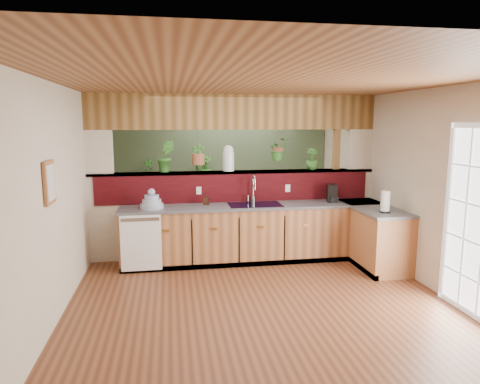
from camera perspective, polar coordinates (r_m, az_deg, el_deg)
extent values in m
cube|color=brown|center=(5.93, 1.44, -12.12)|extent=(4.60, 7.00, 0.01)
cube|color=brown|center=(5.54, 1.56, 13.79)|extent=(4.60, 7.00, 0.01)
cube|color=beige|center=(9.03, -2.70, 3.77)|extent=(4.60, 0.02, 2.60)
cube|color=beige|center=(2.35, 18.21, -12.70)|extent=(4.60, 0.02, 2.60)
cube|color=beige|center=(5.63, -22.14, -0.23)|extent=(0.02, 7.00, 2.60)
cube|color=beige|center=(6.43, 22.07, 0.88)|extent=(0.02, 7.00, 2.60)
cube|color=beige|center=(7.01, -0.61, -2.98)|extent=(4.60, 0.15, 1.35)
cube|color=#3D070C|center=(6.85, -0.50, 0.55)|extent=(4.40, 0.02, 0.45)
cube|color=brown|center=(6.90, -0.62, 2.67)|extent=(4.60, 0.21, 0.04)
cube|color=brown|center=(6.86, -0.63, 10.62)|extent=(4.60, 0.15, 0.55)
cube|color=beige|center=(6.87, -18.27, 4.94)|extent=(0.40, 0.15, 0.70)
cube|color=beige|center=(7.48, 15.56, 5.38)|extent=(0.40, 0.15, 0.70)
cube|color=brown|center=(7.36, 12.59, 2.31)|extent=(0.10, 0.10, 2.60)
cube|color=brown|center=(6.90, -0.62, 2.67)|extent=(4.60, 0.21, 0.04)
cube|color=brown|center=(6.86, -0.63, 10.62)|extent=(4.60, 0.15, 0.55)
cube|color=#485E40|center=(9.01, -2.69, 3.76)|extent=(4.55, 0.02, 2.55)
cube|color=#935933|center=(6.75, 1.99, -5.60)|extent=(4.10, 0.60, 0.86)
cube|color=#4C4C51|center=(6.65, 2.01, -1.86)|extent=(4.14, 0.64, 0.04)
cube|color=#935933|center=(6.91, 17.17, -5.67)|extent=(0.60, 1.48, 0.86)
cube|color=#4C4C51|center=(6.82, 17.35, -2.01)|extent=(0.64, 1.52, 0.04)
cube|color=#935933|center=(7.29, 15.65, -4.83)|extent=(0.60, 0.60, 0.86)
cube|color=#4C4C51|center=(7.20, 15.80, -1.35)|extent=(0.64, 0.64, 0.04)
cube|color=black|center=(6.61, 2.44, -9.46)|extent=(4.10, 0.06, 0.08)
cube|color=black|center=(6.91, 14.99, -8.95)|extent=(0.06, 1.48, 0.08)
cube|color=white|center=(6.34, -13.06, -6.66)|extent=(0.58, 0.02, 0.82)
cube|color=#B7B7B2|center=(6.24, -13.18, -3.60)|extent=(0.54, 0.01, 0.05)
cube|color=black|center=(6.65, 2.02, -1.81)|extent=(0.82, 0.50, 0.03)
cube|color=black|center=(6.63, 0.40, -2.59)|extent=(0.34, 0.40, 0.16)
cube|color=black|center=(6.71, 3.60, -2.47)|extent=(0.34, 0.40, 0.16)
cube|color=white|center=(5.41, 28.79, -3.77)|extent=(0.06, 1.02, 2.16)
cube|color=#935933|center=(4.82, -24.08, 1.16)|extent=(0.03, 0.35, 0.45)
cube|color=silver|center=(4.82, -23.91, 1.17)|extent=(0.01, 0.27, 0.37)
cylinder|color=#B7B7B2|center=(6.84, 1.76, -0.99)|extent=(0.07, 0.07, 0.09)
cylinder|color=#B7B7B2|center=(6.81, 1.77, 0.41)|extent=(0.02, 0.02, 0.26)
torus|color=#B7B7B2|center=(6.72, 1.88, 1.43)|extent=(0.19, 0.04, 0.19)
cylinder|color=#B7B7B2|center=(6.65, 2.02, 0.77)|extent=(0.02, 0.02, 0.11)
cylinder|color=#B7B7B2|center=(6.82, 1.07, -0.85)|extent=(0.03, 0.03, 0.09)
cylinder|color=#93A0BE|center=(6.47, -11.66, -1.85)|extent=(0.34, 0.34, 0.08)
cylinder|color=#93A0BE|center=(6.45, -11.68, -1.24)|extent=(0.28, 0.28, 0.06)
cylinder|color=#93A0BE|center=(6.44, -11.70, -0.68)|extent=(0.21, 0.21, 0.06)
sphere|color=#93A0BE|center=(6.43, -11.72, -0.02)|extent=(0.11, 0.11, 0.11)
imported|color=#3B2215|center=(6.63, -4.51, -0.98)|extent=(0.10, 0.10, 0.17)
cube|color=black|center=(7.02, 12.15, -0.15)|extent=(0.15, 0.24, 0.28)
cube|color=black|center=(6.96, 12.37, -1.01)|extent=(0.13, 0.09, 0.09)
cylinder|color=silver|center=(6.98, 12.30, -0.67)|extent=(0.07, 0.07, 0.07)
cylinder|color=black|center=(6.41, 18.74, -2.48)|extent=(0.15, 0.15, 0.02)
cylinder|color=#B7B7B2|center=(6.39, 18.81, -1.14)|extent=(0.02, 0.02, 0.33)
cylinder|color=white|center=(6.39, 18.81, -1.14)|extent=(0.13, 0.13, 0.28)
cylinder|color=silver|center=(6.87, -1.56, 4.09)|extent=(0.18, 0.18, 0.31)
sphere|color=silver|center=(6.85, -1.57, 5.55)|extent=(0.16, 0.16, 0.16)
imported|color=#2C6422|center=(6.79, -9.86, 4.72)|extent=(0.29, 0.24, 0.50)
imported|color=#2C6422|center=(7.19, 9.60, 4.38)|extent=(0.21, 0.21, 0.35)
cylinder|color=brown|center=(6.80, -5.63, 6.57)|extent=(0.01, 0.01, 0.40)
cylinder|color=brown|center=(6.81, -5.60, 4.37)|extent=(0.20, 0.20, 0.17)
imported|color=#2C6422|center=(6.80, -5.63, 6.47)|extent=(0.26, 0.22, 0.42)
cylinder|color=brown|center=(7.00, 5.13, 7.08)|extent=(0.01, 0.01, 0.30)
cylinder|color=brown|center=(7.01, 5.10, 5.36)|extent=(0.17, 0.17, 0.15)
imported|color=#2C6422|center=(7.00, 5.13, 7.18)|extent=(0.41, 0.38, 0.37)
cube|color=black|center=(8.83, -8.10, -1.68)|extent=(1.68, 0.85, 1.09)
imported|color=#2C6422|center=(8.73, -12.04, 3.03)|extent=(0.24, 0.19, 0.41)
imported|color=#2C6422|center=(8.75, -4.62, 3.38)|extent=(0.27, 0.27, 0.45)
imported|color=#2C6422|center=(8.67, 5.87, -2.90)|extent=(0.78, 0.74, 0.69)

